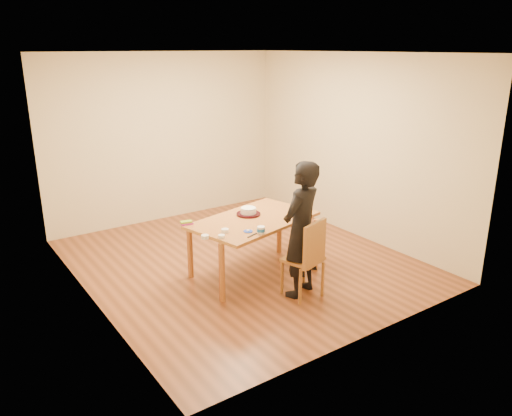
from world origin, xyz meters
TOP-DOWN VIEW (x-y plane):
  - room_shell at (0.00, 0.34)m, footprint 4.00×4.50m
  - dining_table at (-0.10, -0.42)m, footprint 1.72×1.25m
  - dining_chair at (0.05, -1.20)m, footprint 0.49×0.49m
  - cake_plate at (-0.07, -0.27)m, footprint 0.30×0.30m
  - cake at (-0.07, -0.27)m, footprint 0.20×0.20m
  - frosting_dome at (-0.07, -0.27)m, footprint 0.19×0.19m
  - frosting_tub at (-0.31, -0.88)m, footprint 0.09×0.09m
  - frosting_lid at (-0.41, -0.76)m, footprint 0.11×0.11m
  - frosting_dollop at (-0.41, -0.76)m, footprint 0.04×0.04m
  - ramekin_green at (-0.76, -0.75)m, footprint 0.07×0.07m
  - ramekin_yellow at (-0.63, -0.62)m, footprint 0.09×0.09m
  - ramekin_multi at (-0.92, -0.67)m, footprint 0.08×0.08m
  - candy_box_pink at (-0.87, -0.14)m, footprint 0.15×0.09m
  - candy_box_green at (-0.88, -0.14)m, footprint 0.15×0.10m
  - spatula at (-0.44, -0.89)m, footprint 0.16×0.07m
  - person at (0.05, -1.15)m, footprint 0.67×0.55m

SIDE VIEW (x-z plane):
  - dining_chair at x=0.05m, z-range 0.43..0.47m
  - dining_table at x=-0.10m, z-range 0.71..0.75m
  - spatula at x=-0.44m, z-range 0.75..0.76m
  - frosting_lid at x=-0.41m, z-range 0.75..0.76m
  - candy_box_pink at x=-0.87m, z-range 0.75..0.77m
  - cake_plate at x=-0.07m, z-range 0.75..0.77m
  - ramekin_green at x=-0.76m, z-range 0.75..0.78m
  - frosting_dollop at x=-0.41m, z-range 0.76..0.78m
  - ramekin_multi at x=-0.92m, z-range 0.75..0.79m
  - ramekin_yellow at x=-0.63m, z-range 0.75..0.79m
  - candy_box_green at x=-0.88m, z-range 0.77..0.79m
  - frosting_tub at x=-0.31m, z-range 0.75..0.83m
  - person at x=0.05m, z-range 0.00..1.59m
  - cake at x=-0.07m, z-range 0.77..0.83m
  - frosting_dome at x=-0.07m, z-range 0.83..0.86m
  - room_shell at x=0.00m, z-range 0.00..2.70m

